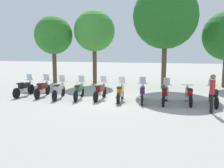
% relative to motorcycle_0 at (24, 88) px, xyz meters
% --- Properties ---
extents(ground_plane, '(80.00, 80.00, 0.00)m').
position_rel_motorcycle_0_xyz_m(ground_plane, '(5.64, -0.04, -0.52)').
color(ground_plane, '#9E9B93').
extents(motorcycle_0, '(0.62, 2.19, 1.37)m').
position_rel_motorcycle_0_xyz_m(motorcycle_0, '(0.00, 0.00, 0.00)').
color(motorcycle_0, black).
rests_on(motorcycle_0, ground_plane).
extents(motorcycle_1, '(0.62, 2.19, 1.37)m').
position_rel_motorcycle_0_xyz_m(motorcycle_1, '(1.25, 0.09, 0.00)').
color(motorcycle_1, black).
rests_on(motorcycle_1, ground_plane).
extents(motorcycle_2, '(0.62, 2.18, 1.37)m').
position_rel_motorcycle_0_xyz_m(motorcycle_2, '(2.50, -0.19, 0.00)').
color(motorcycle_2, black).
rests_on(motorcycle_2, ground_plane).
extents(motorcycle_3, '(0.62, 2.18, 1.37)m').
position_rel_motorcycle_0_xyz_m(motorcycle_3, '(3.75, -0.07, 0.00)').
color(motorcycle_3, black).
rests_on(motorcycle_3, ground_plane).
extents(motorcycle_4, '(0.62, 2.19, 1.37)m').
position_rel_motorcycle_0_xyz_m(motorcycle_4, '(5.01, 0.12, 0.00)').
color(motorcycle_4, black).
rests_on(motorcycle_4, ground_plane).
extents(motorcycle_5, '(0.62, 2.19, 1.37)m').
position_rel_motorcycle_0_xyz_m(motorcycle_5, '(6.26, -0.04, 0.00)').
color(motorcycle_5, black).
rests_on(motorcycle_5, ground_plane).
extents(motorcycle_6, '(0.62, 2.19, 1.37)m').
position_rel_motorcycle_0_xyz_m(motorcycle_6, '(7.51, 0.03, 0.00)').
color(motorcycle_6, black).
rests_on(motorcycle_6, ground_plane).
extents(motorcycle_7, '(0.62, 2.19, 1.37)m').
position_rel_motorcycle_0_xyz_m(motorcycle_7, '(8.77, -0.07, 0.00)').
color(motorcycle_7, black).
rests_on(motorcycle_7, ground_plane).
extents(motorcycle_8, '(0.62, 2.19, 0.99)m').
position_rel_motorcycle_0_xyz_m(motorcycle_8, '(10.02, 0.14, -0.01)').
color(motorcycle_8, black).
rests_on(motorcycle_8, ground_plane).
extents(motorcycle_9, '(0.62, 2.19, 1.37)m').
position_rel_motorcycle_0_xyz_m(motorcycle_9, '(11.27, 0.16, 0.00)').
color(motorcycle_9, black).
rests_on(motorcycle_9, ground_plane).
extents(person_0, '(0.26, 0.40, 1.83)m').
position_rel_motorcycle_0_xyz_m(person_0, '(10.94, -1.62, 0.57)').
color(person_0, black).
rests_on(person_0, ground_plane).
extents(tree_0, '(3.27, 3.27, 5.79)m').
position_rel_motorcycle_0_xyz_m(tree_0, '(-1.00, 6.12, 3.61)').
color(tree_0, brown).
rests_on(tree_0, ground_plane).
extents(tree_1, '(3.50, 3.50, 6.26)m').
position_rel_motorcycle_0_xyz_m(tree_1, '(2.49, 6.80, 3.96)').
color(tree_1, brown).
rests_on(tree_1, ground_plane).
extents(tree_2, '(4.75, 4.75, 7.71)m').
position_rel_motorcycle_0_xyz_m(tree_2, '(8.45, 5.26, 4.80)').
color(tree_2, brown).
rests_on(tree_2, ground_plane).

